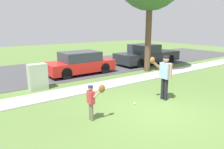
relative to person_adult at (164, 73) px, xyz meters
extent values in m
plane|color=#567538|center=(-1.06, 2.85, -1.08)|extent=(48.00, 48.00, 0.00)
cube|color=#B2B2AD|center=(-1.06, 2.95, -1.05)|extent=(36.00, 1.20, 0.06)
cube|color=#424244|center=(-1.06, 7.95, -1.07)|extent=(36.00, 6.80, 0.02)
cylinder|color=black|center=(0.04, -0.10, -0.65)|extent=(0.14, 0.14, 0.86)
cylinder|color=black|center=(0.04, 0.07, -0.65)|extent=(0.14, 0.14, 0.86)
cube|color=#8CADC6|center=(0.04, -0.02, 0.09)|extent=(0.24, 0.42, 0.61)
sphere|color=#A87A5B|center=(0.04, -0.02, 0.53)|extent=(0.23, 0.23, 0.23)
cylinder|color=black|center=(0.04, -0.02, 0.61)|extent=(0.24, 0.24, 0.07)
cylinder|color=#A87A5B|center=(0.03, -0.27, 0.11)|extent=(0.10, 0.10, 0.57)
cylinder|color=#A87A5B|center=(-0.21, 0.25, 0.31)|extent=(0.53, 0.11, 0.41)
ellipsoid|color=brown|center=(-0.41, 0.25, 0.49)|extent=(0.22, 0.15, 0.26)
cylinder|color=#6B6656|center=(-3.21, 0.12, -0.80)|extent=(0.09, 0.09, 0.55)
cylinder|color=#6B6656|center=(-3.22, 0.01, -0.80)|extent=(0.09, 0.09, 0.55)
cube|color=#B73838|center=(-3.21, 0.06, -0.33)|extent=(0.16, 0.27, 0.39)
sphere|color=#A87A5B|center=(-3.21, 0.06, -0.05)|extent=(0.15, 0.15, 0.15)
cylinder|color=navy|center=(-3.21, 0.06, 0.00)|extent=(0.16, 0.16, 0.04)
cylinder|color=#A87A5B|center=(-3.21, 0.23, -0.32)|extent=(0.06, 0.06, 0.37)
cylinder|color=#A87A5B|center=(-3.05, -0.10, -0.19)|extent=(0.34, 0.07, 0.26)
ellipsoid|color=brown|center=(-2.93, -0.11, -0.07)|extent=(0.22, 0.15, 0.26)
sphere|color=white|center=(-1.25, 0.27, -1.04)|extent=(0.07, 0.07, 0.07)
cube|color=#9EB293|center=(-3.56, 4.23, -0.49)|extent=(0.80, 0.50, 1.18)
cylinder|color=brown|center=(3.27, 4.12, 1.18)|extent=(0.37, 0.37, 4.52)
cube|color=red|center=(-0.56, 5.90, -0.58)|extent=(4.00, 1.75, 0.60)
cube|color=#2D333D|center=(-0.56, 5.90, -0.01)|extent=(2.20, 1.61, 0.55)
cylinder|color=black|center=(0.68, 6.67, -0.74)|extent=(0.64, 0.22, 0.64)
cylinder|color=black|center=(0.68, 5.14, -0.74)|extent=(0.64, 0.22, 0.64)
cylinder|color=black|center=(-1.80, 6.67, -0.74)|extent=(0.64, 0.22, 0.64)
cylinder|color=black|center=(-1.80, 5.14, -0.74)|extent=(0.64, 0.22, 0.64)
cube|color=#23282D|center=(5.24, 6.04, -0.53)|extent=(5.20, 1.95, 0.70)
cube|color=#2D333D|center=(4.85, 6.04, 0.12)|extent=(1.82, 1.79, 0.60)
cylinder|color=black|center=(6.85, 6.90, -0.74)|extent=(0.64, 0.22, 0.64)
cylinder|color=black|center=(6.85, 5.17, -0.74)|extent=(0.64, 0.22, 0.64)
cylinder|color=black|center=(3.63, 6.90, -0.74)|extent=(0.64, 0.22, 0.64)
cylinder|color=black|center=(3.63, 5.17, -0.74)|extent=(0.64, 0.22, 0.64)
camera|label=1|loc=(-6.16, -5.10, 1.76)|focal=33.24mm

